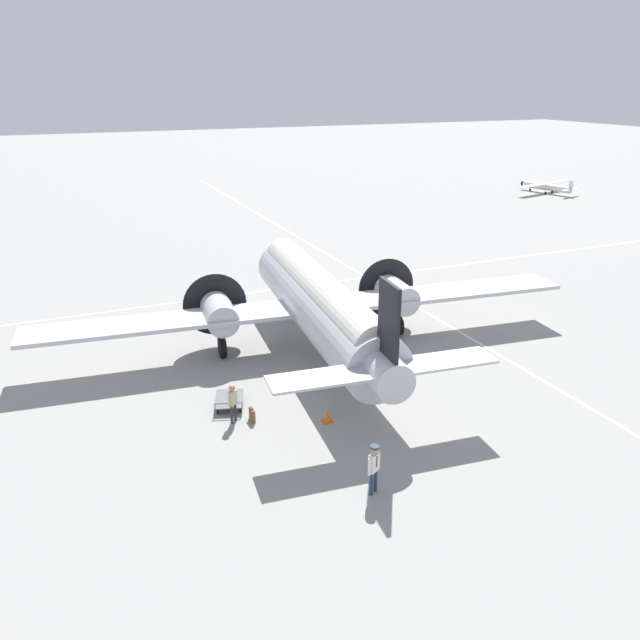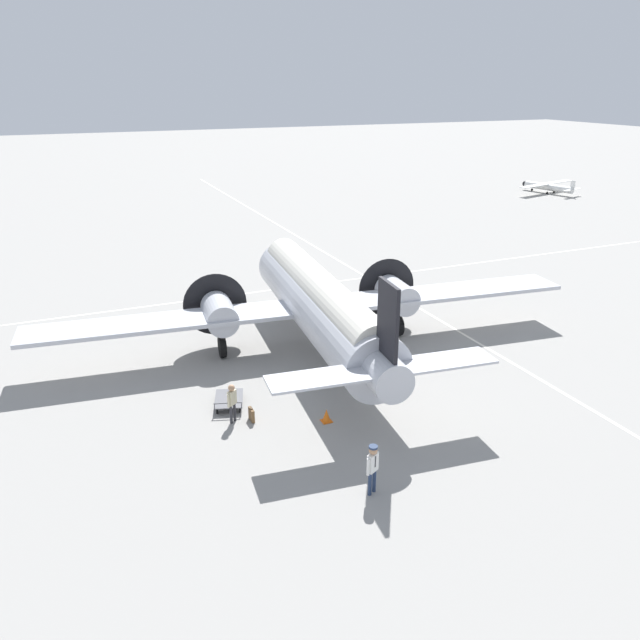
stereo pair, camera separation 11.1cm
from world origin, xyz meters
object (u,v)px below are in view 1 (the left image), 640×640
at_px(baggage_cart, 229,400).
at_px(crew_foreground, 374,464).
at_px(light_aircraft_distant, 545,186).
at_px(suitcase_near_door, 252,415).
at_px(traffic_cone, 327,416).
at_px(airliner_main, 317,301).
at_px(passenger_boarding, 233,399).

bearing_deg(baggage_cart, crew_foreground, -142.80).
xyz_separation_m(baggage_cart, light_aircraft_distant, (-35.77, 49.24, 0.52)).
distance_m(crew_foreground, baggage_cart, 8.14).
height_order(suitcase_near_door, traffic_cone, suitcase_near_door).
height_order(airliner_main, crew_foreground, airliner_main).
bearing_deg(light_aircraft_distant, airliner_main, 112.34).
bearing_deg(traffic_cone, baggage_cart, -131.34).
xyz_separation_m(crew_foreground, passenger_boarding, (-6.24, -2.92, -0.12)).
distance_m(airliner_main, baggage_cart, 7.17).
distance_m(airliner_main, suitcase_near_door, 7.78).
bearing_deg(suitcase_near_door, baggage_cart, -162.74).
xyz_separation_m(passenger_boarding, suitcase_near_door, (0.19, 0.71, -0.74)).
height_order(baggage_cart, traffic_cone, baggage_cart).
relative_size(passenger_boarding, baggage_cart, 0.83).
xyz_separation_m(passenger_boarding, traffic_cone, (1.44, 3.42, -0.76)).
bearing_deg(crew_foreground, baggage_cart, -98.36).
relative_size(airliner_main, baggage_cart, 13.89).
distance_m(baggage_cart, light_aircraft_distant, 60.86).
bearing_deg(passenger_boarding, baggage_cart, 43.74).
bearing_deg(crew_foreground, airliner_main, -132.21).
bearing_deg(traffic_cone, crew_foreground, -5.92).
bearing_deg(airliner_main, passenger_boarding, 137.48).
bearing_deg(baggage_cart, airliner_main, -38.41).
xyz_separation_m(suitcase_near_door, light_aircraft_distant, (-37.34, 48.75, 0.52)).
bearing_deg(passenger_boarding, traffic_cone, -60.04).
distance_m(airliner_main, light_aircraft_distant, 54.13).
bearing_deg(airliner_main, light_aircraft_distant, -47.73).
xyz_separation_m(suitcase_near_door, baggage_cart, (-1.57, -0.49, 0.01)).
relative_size(suitcase_near_door, light_aircraft_distant, 0.06).
bearing_deg(suitcase_near_door, traffic_cone, 65.35).
bearing_deg(traffic_cone, passenger_boarding, -112.77).
height_order(baggage_cart, light_aircraft_distant, light_aircraft_distant).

